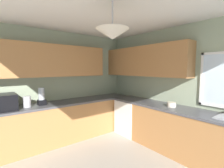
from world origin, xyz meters
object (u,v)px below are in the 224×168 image
Objects in this scene: kettle at (27,102)px; bowl at (171,104)px; dishwasher at (131,117)px; blender_appliance at (42,97)px; microwave at (5,102)px.

kettle is 1.27× the size of bowl.
dishwasher is 4.92× the size of bowl.
blender_appliance reaches higher than kettle.
dishwasher is 1.20m from bowl.
dishwasher is at bearing 73.87° from kettle.
microwave is at bearing -123.88° from bowl.
kettle is (0.02, 0.35, -0.04)m from microwave.
microwave is 0.35m from kettle.
microwave is 0.63m from blender_appliance.
microwave is 2.22× the size of kettle.
bowl is (1.72, 2.24, -0.06)m from kettle.
dishwasher is 2.72m from microwave.
kettle is 0.60× the size of blender_appliance.
kettle is at bearing -106.13° from dishwasher.
bowl is at bearing 48.43° from blender_appliance.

